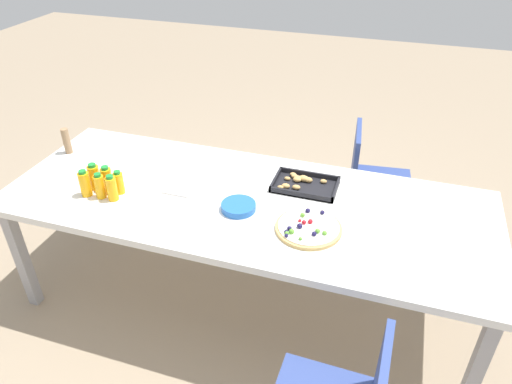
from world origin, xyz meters
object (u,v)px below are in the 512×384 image
Objects in this scene: chair_far_right at (371,176)px; juice_bottle_0 at (85,184)px; juice_bottle_4 at (107,179)px; snack_tray at (303,184)px; cardboard_tube at (67,141)px; party_table at (245,207)px; juice_bottle_3 at (94,177)px; juice_bottle_2 at (112,188)px; fruit_pizza at (308,228)px; plate_stack at (238,207)px; juice_bottle_5 at (119,183)px; napkin_stack at (180,188)px; juice_bottle_1 at (100,186)px.

chair_far_right is 5.52× the size of juice_bottle_0.
snack_tray is (1.00, 0.36, -0.06)m from juice_bottle_4.
cardboard_tube is (-1.47, -0.07, 0.07)m from snack_tray.
party_table is 0.83m from juice_bottle_3.
juice_bottle_2 is 0.17m from juice_bottle_3.
juice_bottle_0 and juice_bottle_3 have the same top height.
party_table is 0.35m from snack_tray.
fruit_pizza reaches higher than plate_stack.
snack_tray is (0.92, 0.43, -0.06)m from juice_bottle_2.
juice_bottle_0 reaches higher than juice_bottle_2.
juice_bottle_5 is at bearing -57.99° from chair_far_right.
snack_tray is at bearing 22.14° from juice_bottle_0.
napkin_stack is at bearing -159.90° from snack_tray.
juice_bottle_1 is 0.59m from cardboard_tube.
napkin_stack is 0.93× the size of cardboard_tube.
snack_tray is 2.18× the size of cardboard_tube.
cardboard_tube is at bearing 151.21° from juice_bottle_5.
juice_bottle_2 is 0.65m from cardboard_tube.
chair_far_right is 1.75m from juice_bottle_3.
juice_bottle_1 is 1.09m from snack_tray.
napkin_stack is at bearing -54.66° from chair_far_right.
juice_bottle_1 reaches higher than party_table.
juice_bottle_1 is at bearing -41.16° from juice_bottle_3.
juice_bottle_5 is (-0.66, -0.14, 0.12)m from party_table.
cardboard_tube reaches higher than juice_bottle_2.
cardboard_tube reaches higher than plate_stack.
chair_far_right is at bearing 62.30° from snack_tray.
snack_tray reaches higher than party_table.
juice_bottle_2 is 0.98× the size of napkin_stack.
plate_stack is at bearing 9.88° from juice_bottle_2.
plate_stack is at bearing -91.64° from party_table.
juice_bottle_5 is 0.83× the size of cardboard_tube.
plate_stack is (0.81, 0.05, -0.05)m from juice_bottle_3.
juice_bottle_2 is 0.36m from napkin_stack.
juice_bottle_0 reaches higher than chair_far_right.
napkin_stack is (-0.64, -0.23, -0.01)m from snack_tray.
plate_stack is (-0.00, -0.10, 0.07)m from party_table.
snack_tray is at bearing 49.96° from plate_stack.
juice_bottle_2 is at bearing -176.79° from fruit_pizza.
juice_bottle_5 is (0.07, -0.00, -0.01)m from juice_bottle_4.
plate_stack is at bearing 3.26° from juice_bottle_3.
juice_bottle_4 is 1.06m from snack_tray.
juice_bottle_0 is 0.11m from juice_bottle_4.
juice_bottle_5 is 0.42× the size of fruit_pizza.
fruit_pizza is at bearing -11.02° from cardboard_tube.
juice_bottle_1 reaches higher than plate_stack.
napkin_stack is (-0.75, 0.14, -0.01)m from fruit_pizza.
napkin_stack is (0.29, 0.13, -0.06)m from juice_bottle_5.
chair_far_right is 5.17× the size of cardboard_tube.
juice_bottle_0 is 0.43× the size of snack_tray.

